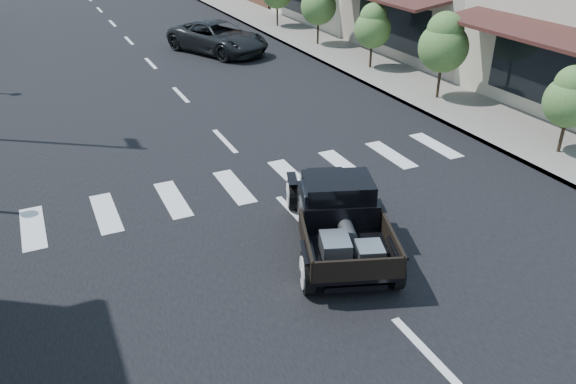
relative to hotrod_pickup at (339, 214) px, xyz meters
name	(u,v)px	position (x,y,z in m)	size (l,w,h in m)	color
ground	(338,261)	(-0.27, -0.54, -0.75)	(120.00, 120.00, 0.00)	black
road	(162,75)	(-0.27, 14.46, -0.74)	(14.00, 80.00, 0.02)	black
road_markings	(196,112)	(-0.27, 9.46, -0.75)	(12.00, 60.00, 0.06)	silver
sidewalk_right	(338,53)	(8.23, 14.46, -0.68)	(3.00, 80.00, 0.15)	gray
storefront_mid	(481,2)	(14.73, 12.46, 1.50)	(10.00, 9.00, 4.50)	#A59A8A
small_tree_a	(568,112)	(8.03, 1.39, 0.59)	(1.44, 1.44, 2.39)	#446B31
small_tree_b	(442,57)	(8.03, 6.85, 0.85)	(1.75, 1.75, 2.92)	#446B31
small_tree_c	(372,37)	(8.03, 11.37, 0.67)	(1.54, 1.54, 2.56)	#446B31
small_tree_d	(318,14)	(8.03, 16.21, 0.83)	(1.72, 1.72, 2.87)	#446B31
hotrod_pickup	(339,214)	(0.00, 0.00, 0.00)	(2.03, 4.36, 1.51)	black
second_car	(218,38)	(3.13, 17.05, -0.03)	(2.41, 5.24, 1.46)	black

